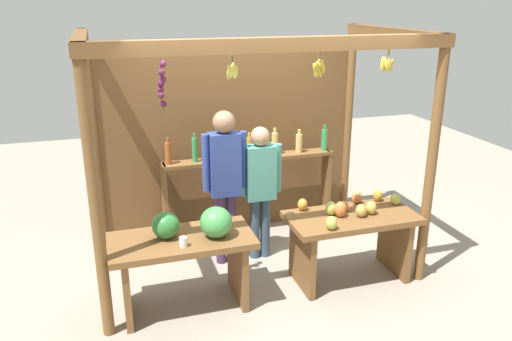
# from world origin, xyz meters

# --- Properties ---
(ground_plane) EXTENTS (12.00, 12.00, 0.00)m
(ground_plane) POSITION_xyz_m (0.00, 0.00, 0.00)
(ground_plane) COLOR gray
(ground_plane) RESTS_ON ground
(market_stall) EXTENTS (3.25, 1.87, 2.49)m
(market_stall) POSITION_xyz_m (-0.00, 0.43, 1.42)
(market_stall) COLOR brown
(market_stall) RESTS_ON ground
(fruit_counter_left) EXTENTS (1.31, 0.64, 1.00)m
(fruit_counter_left) POSITION_xyz_m (-0.82, -0.67, 0.62)
(fruit_counter_left) COLOR brown
(fruit_counter_left) RESTS_ON ground
(fruit_counter_right) EXTENTS (1.31, 0.64, 0.88)m
(fruit_counter_right) POSITION_xyz_m (0.86, -0.65, 0.56)
(fruit_counter_right) COLOR brown
(fruit_counter_right) RESTS_ON ground
(bottle_shelf_unit) EXTENTS (2.08, 0.22, 1.34)m
(bottle_shelf_unit) POSITION_xyz_m (0.18, 0.66, 0.81)
(bottle_shelf_unit) COLOR brown
(bottle_shelf_unit) RESTS_ON ground
(vendor_man) EXTENTS (0.48, 0.23, 1.71)m
(vendor_man) POSITION_xyz_m (-0.27, 0.06, 1.03)
(vendor_man) COLOR #482F54
(vendor_man) RESTS_ON ground
(vendor_woman) EXTENTS (0.48, 0.20, 1.51)m
(vendor_woman) POSITION_xyz_m (0.12, 0.07, 0.90)
(vendor_woman) COLOR #394D61
(vendor_woman) RESTS_ON ground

